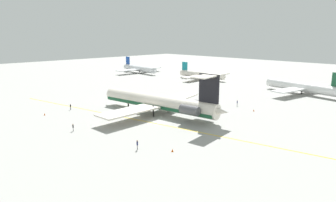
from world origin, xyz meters
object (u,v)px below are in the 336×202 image
ground_crew_portside (73,126)px  safety_cone_wingtip (254,110)px  airliner_mid_right (300,87)px  safety_cone_nose (45,114)px  main_jetliner (161,102)px  ground_crew_near_nose (137,144)px  ground_crew_starboard (237,102)px  ground_crew_near_tail (70,106)px  airliner_far_left (140,69)px  airliner_mid_left (203,75)px  safety_cone_tail (172,150)px

ground_crew_portside → safety_cone_wingtip: ground_crew_portside is taller
airliner_mid_right → safety_cone_nose: bearing=75.6°
main_jetliner → safety_cone_wingtip: size_ratio=74.32×
main_jetliner → ground_crew_near_nose: main_jetliner is taller
ground_crew_starboard → ground_crew_near_nose: bearing=78.8°
ground_crew_near_nose → ground_crew_near_tail: ground_crew_near_nose is taller
main_jetliner → ground_crew_near_nose: size_ratio=22.45×
airliner_mid_right → ground_crew_near_nose: bearing=100.6°
airliner_mid_right → ground_crew_starboard: 32.68m
ground_crew_portside → ground_crew_starboard: (12.15, 46.18, 0.03)m
airliner_far_left → ground_crew_starboard: airliner_far_left is taller
airliner_mid_left → airliner_mid_right: airliner_mid_right is taller
ground_crew_near_tail → safety_cone_nose: size_ratio=3.10×
airliner_mid_left → ground_crew_portside: (28.91, -80.96, -1.16)m
airliner_mid_left → airliner_mid_right: (46.39, -2.57, 0.36)m
airliner_mid_left → safety_cone_nose: 80.82m
airliner_far_left → airliner_mid_right: size_ratio=0.95×
airliner_mid_right → ground_crew_near_nose: (0.83, -75.13, -1.44)m
ground_crew_near_tail → ground_crew_portside: 20.23m
safety_cone_wingtip → safety_cone_tail: 37.09m
airliner_mid_left → ground_crew_portside: 85.98m
airliner_far_left → ground_crew_starboard: size_ratio=16.08×
airliner_mid_right → safety_cone_wingtip: airliner_mid_right is taller
main_jetliner → safety_cone_tail: size_ratio=74.32×
airliner_mid_right → safety_cone_nose: size_ratio=53.49×
ground_crew_near_tail → safety_cone_nose: (0.71, -7.71, -0.80)m
ground_crew_starboard → safety_cone_nose: bearing=37.3°
ground_crew_near_nose → ground_crew_near_tail: (-36.59, 5.42, -0.07)m
airliner_far_left → airliner_mid_right: bearing=5.9°
main_jetliner → airliner_mid_left: (-31.96, 57.42, -1.02)m
main_jetliner → airliner_mid_right: size_ratio=1.39×
airliner_mid_right → ground_crew_portside: airliner_mid_right is taller
airliner_mid_left → ground_crew_starboard: airliner_mid_left is taller
main_jetliner → ground_crew_starboard: bearing=-119.7°
main_jetliner → ground_crew_starboard: (9.10, 22.64, -2.15)m
ground_crew_starboard → safety_cone_tail: 40.73m
airliner_mid_right → ground_crew_near_nose: airliner_mid_right is taller
airliner_mid_right → safety_cone_wingtip: bearing=102.4°
ground_crew_near_nose → safety_cone_wingtip: 40.66m
main_jetliner → safety_cone_nose: main_jetliner is taller
ground_crew_near_tail → safety_cone_nose: bearing=-100.2°
ground_crew_starboard → safety_cone_tail: size_ratio=3.15×
airliner_far_left → safety_cone_nose: (50.66, -74.07, -2.18)m
ground_crew_portside → main_jetliner: bearing=-163.3°
safety_cone_nose → safety_cone_wingtip: (36.50, 42.93, 0.00)m
ground_crew_near_nose → safety_cone_tail: size_ratio=3.31×
ground_crew_starboard → safety_cone_wingtip: ground_crew_starboard is taller
main_jetliner → ground_crew_portside: size_ratio=24.25×
safety_cone_nose → airliner_mid_right: bearing=65.6°
ground_crew_starboard → ground_crew_near_tail: bearing=31.5°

